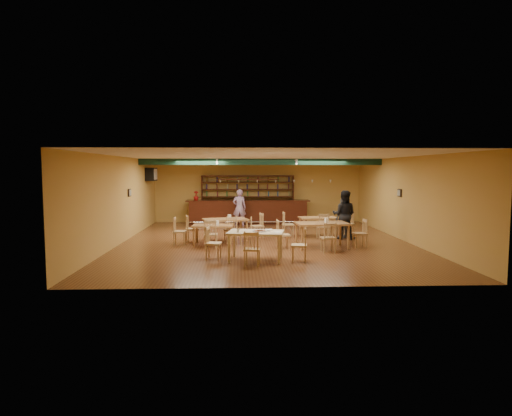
{
  "coord_description": "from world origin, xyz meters",
  "views": [
    {
      "loc": [
        -0.92,
        -15.17,
        2.53
      ],
      "look_at": [
        -0.3,
        0.6,
        1.15
      ],
      "focal_mm": 30.44,
      "sensor_mm": 36.0,
      "label": 1
    }
  ],
  "objects_px": {
    "dining_table_a": "(225,229)",
    "dining_table_d": "(322,235)",
    "dining_table_c": "(213,235)",
    "patron_right_a": "(344,215)",
    "patron_bar": "(239,208)",
    "bar_counter": "(248,212)",
    "dining_table_b": "(318,227)",
    "near_table": "(256,246)"
  },
  "relations": [
    {
      "from": "dining_table_c",
      "to": "patron_right_a",
      "type": "relative_size",
      "value": 0.76
    },
    {
      "from": "dining_table_a",
      "to": "patron_right_a",
      "type": "distance_m",
      "value": 4.37
    },
    {
      "from": "patron_bar",
      "to": "bar_counter",
      "type": "bearing_deg",
      "value": -117.02
    },
    {
      "from": "patron_bar",
      "to": "dining_table_b",
      "type": "bearing_deg",
      "value": 134.15
    },
    {
      "from": "dining_table_b",
      "to": "near_table",
      "type": "xyz_separation_m",
      "value": [
        -2.58,
        -4.45,
        0.05
      ]
    },
    {
      "from": "near_table",
      "to": "dining_table_a",
      "type": "bearing_deg",
      "value": 114.45
    },
    {
      "from": "dining_table_c",
      "to": "patron_bar",
      "type": "relative_size",
      "value": 0.81
    },
    {
      "from": "dining_table_a",
      "to": "patron_right_a",
      "type": "xyz_separation_m",
      "value": [
        4.35,
        0.01,
        0.51
      ]
    },
    {
      "from": "dining_table_d",
      "to": "near_table",
      "type": "bearing_deg",
      "value": -144.9
    },
    {
      "from": "dining_table_c",
      "to": "near_table",
      "type": "distance_m",
      "value": 2.94
    },
    {
      "from": "bar_counter",
      "to": "dining_table_c",
      "type": "distance_m",
      "value": 5.84
    },
    {
      "from": "patron_bar",
      "to": "patron_right_a",
      "type": "distance_m",
      "value": 5.42
    },
    {
      "from": "dining_table_b",
      "to": "dining_table_d",
      "type": "height_order",
      "value": "dining_table_d"
    },
    {
      "from": "bar_counter",
      "to": "dining_table_d",
      "type": "bearing_deg",
      "value": -70.66
    },
    {
      "from": "dining_table_d",
      "to": "patron_bar",
      "type": "height_order",
      "value": "patron_bar"
    },
    {
      "from": "dining_table_a",
      "to": "patron_right_a",
      "type": "relative_size",
      "value": 0.86
    },
    {
      "from": "bar_counter",
      "to": "patron_bar",
      "type": "height_order",
      "value": "patron_bar"
    },
    {
      "from": "dining_table_b",
      "to": "bar_counter",
      "type": "bearing_deg",
      "value": 120.77
    },
    {
      "from": "near_table",
      "to": "patron_right_a",
      "type": "height_order",
      "value": "patron_right_a"
    },
    {
      "from": "bar_counter",
      "to": "dining_table_d",
      "type": "xyz_separation_m",
      "value": [
        2.27,
        -6.46,
        -0.15
      ]
    },
    {
      "from": "bar_counter",
      "to": "dining_table_a",
      "type": "height_order",
      "value": "bar_counter"
    },
    {
      "from": "dining_table_b",
      "to": "patron_bar",
      "type": "height_order",
      "value": "patron_bar"
    },
    {
      "from": "dining_table_b",
      "to": "dining_table_d",
      "type": "relative_size",
      "value": 0.87
    },
    {
      "from": "dining_table_d",
      "to": "patron_right_a",
      "type": "relative_size",
      "value": 0.93
    },
    {
      "from": "dining_table_a",
      "to": "dining_table_d",
      "type": "relative_size",
      "value": 0.93
    },
    {
      "from": "bar_counter",
      "to": "patron_right_a",
      "type": "bearing_deg",
      "value": -53.63
    },
    {
      "from": "patron_right_a",
      "to": "dining_table_d",
      "type": "bearing_deg",
      "value": 78.03
    },
    {
      "from": "near_table",
      "to": "patron_bar",
      "type": "relative_size",
      "value": 0.91
    },
    {
      "from": "dining_table_d",
      "to": "patron_bar",
      "type": "relative_size",
      "value": 1.0
    },
    {
      "from": "near_table",
      "to": "bar_counter",
      "type": "bearing_deg",
      "value": 99.94
    },
    {
      "from": "patron_bar",
      "to": "patron_right_a",
      "type": "height_order",
      "value": "patron_right_a"
    },
    {
      "from": "dining_table_c",
      "to": "near_table",
      "type": "bearing_deg",
      "value": -60.41
    },
    {
      "from": "dining_table_b",
      "to": "dining_table_d",
      "type": "distance_m",
      "value": 2.63
    },
    {
      "from": "dining_table_a",
      "to": "patron_bar",
      "type": "distance_m",
      "value": 3.9
    },
    {
      "from": "near_table",
      "to": "patron_bar",
      "type": "bearing_deg",
      "value": 103.08
    },
    {
      "from": "dining_table_b",
      "to": "dining_table_c",
      "type": "relative_size",
      "value": 1.06
    },
    {
      "from": "near_table",
      "to": "dining_table_b",
      "type": "bearing_deg",
      "value": 69.49
    },
    {
      "from": "bar_counter",
      "to": "dining_table_c",
      "type": "xyz_separation_m",
      "value": [
        -1.31,
        -5.69,
        -0.22
      ]
    },
    {
      "from": "bar_counter",
      "to": "near_table",
      "type": "xyz_separation_m",
      "value": [
        0.05,
        -8.3,
        -0.16
      ]
    },
    {
      "from": "dining_table_a",
      "to": "near_table",
      "type": "bearing_deg",
      "value": -91.66
    },
    {
      "from": "dining_table_b",
      "to": "dining_table_d",
      "type": "xyz_separation_m",
      "value": [
        -0.36,
        -2.6,
        0.05
      ]
    },
    {
      "from": "dining_table_a",
      "to": "near_table",
      "type": "height_order",
      "value": "near_table"
    }
  ]
}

